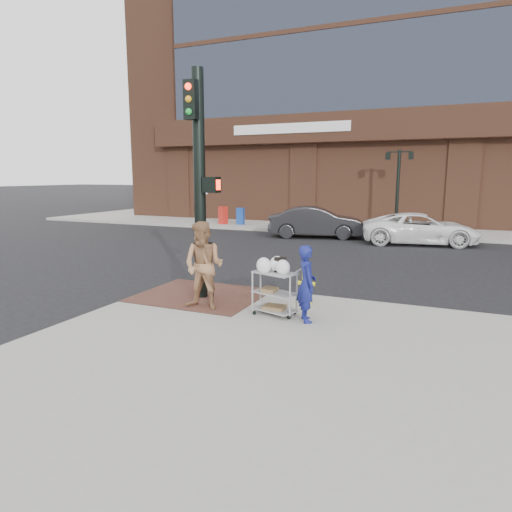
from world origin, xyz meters
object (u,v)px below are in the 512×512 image
at_px(traffic_signal_pole, 200,179).
at_px(pedestrian_tan, 204,266).
at_px(utility_cart, 275,289).
at_px(fire_hydrant, 306,284).
at_px(minivan_white, 420,229).
at_px(lamp_post, 398,181).
at_px(woman_blue, 307,284).
at_px(sedan_dark, 316,222).

xyz_separation_m(traffic_signal_pole, pedestrian_tan, (0.50, -0.76, -1.77)).
height_order(utility_cart, fire_hydrant, utility_cart).
bearing_deg(traffic_signal_pole, minivan_white, 71.58).
bearing_deg(lamp_post, woman_blue, -89.22).
distance_m(woman_blue, pedestrian_tan, 2.20).
bearing_deg(fire_hydrant, woman_blue, -72.74).
bearing_deg(lamp_post, utility_cart, -91.76).
height_order(woman_blue, pedestrian_tan, pedestrian_tan).
xyz_separation_m(pedestrian_tan, utility_cart, (1.49, 0.20, -0.38)).
bearing_deg(utility_cart, sedan_dark, 102.42).
height_order(traffic_signal_pole, minivan_white, traffic_signal_pole).
distance_m(sedan_dark, utility_cart, 12.87).
bearing_deg(minivan_white, woman_blue, 164.02).
bearing_deg(minivan_white, lamp_post, 11.35).
height_order(pedestrian_tan, minivan_white, pedestrian_tan).
relative_size(pedestrian_tan, sedan_dark, 0.41).
height_order(lamp_post, minivan_white, lamp_post).
height_order(lamp_post, woman_blue, lamp_post).
xyz_separation_m(lamp_post, traffic_signal_pole, (-2.48, -15.23, 0.21)).
xyz_separation_m(traffic_signal_pole, minivan_white, (3.89, 11.69, -2.17)).
relative_size(traffic_signal_pole, pedestrian_tan, 2.73).
relative_size(pedestrian_tan, utility_cart, 1.56).
bearing_deg(fire_hydrant, lamp_post, 89.36).
distance_m(traffic_signal_pole, fire_hydrant, 3.28).
height_order(woman_blue, sedan_dark, woman_blue).
relative_size(minivan_white, fire_hydrant, 5.89).
bearing_deg(lamp_post, minivan_white, -68.19).
relative_size(sedan_dark, fire_hydrant, 5.43).
bearing_deg(lamp_post, traffic_signal_pole, -99.24).
bearing_deg(utility_cart, pedestrian_tan, -172.32).
distance_m(lamp_post, woman_blue, 16.04).
bearing_deg(utility_cart, minivan_white, 81.19).
relative_size(lamp_post, sedan_dark, 0.91).
xyz_separation_m(woman_blue, sedan_dark, (-3.47, 12.72, -0.16)).
bearing_deg(fire_hydrant, traffic_signal_pole, -167.37).
bearing_deg(woman_blue, minivan_white, -35.93).
relative_size(sedan_dark, utility_cart, 3.78).
relative_size(woman_blue, minivan_white, 0.31).
height_order(lamp_post, sedan_dark, lamp_post).
bearing_deg(utility_cart, woman_blue, -12.12).
relative_size(pedestrian_tan, minivan_white, 0.38).
bearing_deg(pedestrian_tan, sedan_dark, 93.61).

